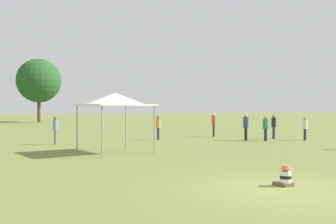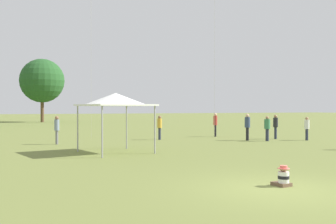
{
  "view_description": "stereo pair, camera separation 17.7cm",
  "coord_description": "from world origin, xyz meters",
  "px_view_note": "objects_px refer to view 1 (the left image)",
  "views": [
    {
      "loc": [
        -7.17,
        -8.38,
        2.2
      ],
      "look_at": [
        0.14,
        7.55,
        2.03
      ],
      "focal_mm": 42.0,
      "sensor_mm": 36.0,
      "label": 1
    },
    {
      "loc": [
        -7.01,
        -8.45,
        2.2
      ],
      "look_at": [
        0.14,
        7.55,
        2.03
      ],
      "focal_mm": 42.0,
      "sensor_mm": 36.0,
      "label": 2
    }
  ],
  "objects_px": {
    "seated_toddler": "(285,177)",
    "person_standing_4": "(266,126)",
    "person_standing_3": "(274,124)",
    "person_standing_5": "(305,126)",
    "person_standing_7": "(55,127)",
    "person_standing_6": "(158,125)",
    "distant_tree_0": "(39,81)",
    "person_standing_2": "(246,125)",
    "canopy_tent": "(115,100)",
    "person_standing_1": "(214,122)"
  },
  "relations": [
    {
      "from": "seated_toddler",
      "to": "person_standing_4",
      "type": "relative_size",
      "value": 0.36
    },
    {
      "from": "person_standing_3",
      "to": "person_standing_5",
      "type": "distance_m",
      "value": 2.17
    },
    {
      "from": "seated_toddler",
      "to": "person_standing_7",
      "type": "xyz_separation_m",
      "value": [
        -3.91,
        15.83,
        0.8
      ]
    },
    {
      "from": "person_standing_6",
      "to": "person_standing_7",
      "type": "distance_m",
      "value": 7.11
    },
    {
      "from": "person_standing_7",
      "to": "distant_tree_0",
      "type": "height_order",
      "value": "distant_tree_0"
    },
    {
      "from": "person_standing_3",
      "to": "person_standing_2",
      "type": "bearing_deg",
      "value": 159.25
    },
    {
      "from": "person_standing_5",
      "to": "canopy_tent",
      "type": "height_order",
      "value": "canopy_tent"
    },
    {
      "from": "person_standing_5",
      "to": "person_standing_6",
      "type": "relative_size",
      "value": 0.95
    },
    {
      "from": "person_standing_3",
      "to": "canopy_tent",
      "type": "distance_m",
      "value": 13.56
    },
    {
      "from": "seated_toddler",
      "to": "person_standing_3",
      "type": "relative_size",
      "value": 0.34
    },
    {
      "from": "person_standing_6",
      "to": "person_standing_7",
      "type": "xyz_separation_m",
      "value": [
        -7.08,
        -0.66,
        0.04
      ]
    },
    {
      "from": "person_standing_3",
      "to": "canopy_tent",
      "type": "height_order",
      "value": "canopy_tent"
    },
    {
      "from": "canopy_tent",
      "to": "distant_tree_0",
      "type": "bearing_deg",
      "value": 87.96
    },
    {
      "from": "person_standing_1",
      "to": "canopy_tent",
      "type": "distance_m",
      "value": 12.78
    },
    {
      "from": "person_standing_3",
      "to": "canopy_tent",
      "type": "relative_size",
      "value": 0.48
    },
    {
      "from": "person_standing_3",
      "to": "person_standing_4",
      "type": "bearing_deg",
      "value": -171.06
    },
    {
      "from": "distant_tree_0",
      "to": "person_standing_5",
      "type": "bearing_deg",
      "value": -74.33
    },
    {
      "from": "person_standing_2",
      "to": "person_standing_7",
      "type": "distance_m",
      "value": 12.53
    },
    {
      "from": "person_standing_6",
      "to": "distant_tree_0",
      "type": "height_order",
      "value": "distant_tree_0"
    },
    {
      "from": "person_standing_3",
      "to": "person_standing_6",
      "type": "distance_m",
      "value": 8.31
    },
    {
      "from": "person_standing_1",
      "to": "seated_toddler",
      "type": "bearing_deg",
      "value": 66.6
    },
    {
      "from": "distant_tree_0",
      "to": "person_standing_2",
      "type": "bearing_deg",
      "value": -78.57
    },
    {
      "from": "person_standing_1",
      "to": "person_standing_5",
      "type": "bearing_deg",
      "value": 126.84
    },
    {
      "from": "person_standing_4",
      "to": "distant_tree_0",
      "type": "bearing_deg",
      "value": 90.5
    },
    {
      "from": "person_standing_6",
      "to": "person_standing_5",
      "type": "bearing_deg",
      "value": -126.52
    },
    {
      "from": "person_standing_2",
      "to": "person_standing_3",
      "type": "height_order",
      "value": "person_standing_2"
    },
    {
      "from": "seated_toddler",
      "to": "canopy_tent",
      "type": "xyz_separation_m",
      "value": [
        -1.94,
        9.95,
        2.37
      ]
    },
    {
      "from": "person_standing_7",
      "to": "canopy_tent",
      "type": "xyz_separation_m",
      "value": [
        1.97,
        -5.89,
        1.57
      ]
    },
    {
      "from": "person_standing_2",
      "to": "person_standing_7",
      "type": "xyz_separation_m",
      "value": [
        -12.29,
        2.4,
        -0.03
      ]
    },
    {
      "from": "person_standing_6",
      "to": "distant_tree_0",
      "type": "bearing_deg",
      "value": -4.49
    },
    {
      "from": "person_standing_3",
      "to": "distant_tree_0",
      "type": "bearing_deg",
      "value": 78.39
    },
    {
      "from": "person_standing_3",
      "to": "distant_tree_0",
      "type": "height_order",
      "value": "distant_tree_0"
    },
    {
      "from": "person_standing_5",
      "to": "person_standing_7",
      "type": "height_order",
      "value": "person_standing_7"
    },
    {
      "from": "seated_toddler",
      "to": "person_standing_2",
      "type": "bearing_deg",
      "value": 51.92
    },
    {
      "from": "canopy_tent",
      "to": "person_standing_7",
      "type": "bearing_deg",
      "value": 108.48
    },
    {
      "from": "person_standing_4",
      "to": "person_standing_1",
      "type": "bearing_deg",
      "value": 89.97
    },
    {
      "from": "person_standing_1",
      "to": "person_standing_4",
      "type": "distance_m",
      "value": 5.08
    },
    {
      "from": "seated_toddler",
      "to": "person_standing_7",
      "type": "distance_m",
      "value": 16.33
    },
    {
      "from": "canopy_tent",
      "to": "person_standing_1",
      "type": "bearing_deg",
      "value": 36.39
    },
    {
      "from": "person_standing_5",
      "to": "distant_tree_0",
      "type": "height_order",
      "value": "distant_tree_0"
    },
    {
      "from": "person_standing_4",
      "to": "person_standing_5",
      "type": "relative_size",
      "value": 1.05
    },
    {
      "from": "person_standing_2",
      "to": "person_standing_5",
      "type": "xyz_separation_m",
      "value": [
        3.8,
        -1.55,
        -0.13
      ]
    },
    {
      "from": "person_standing_1",
      "to": "person_standing_2",
      "type": "distance_m",
      "value": 4.04
    },
    {
      "from": "seated_toddler",
      "to": "person_standing_2",
      "type": "height_order",
      "value": "person_standing_2"
    },
    {
      "from": "person_standing_6",
      "to": "person_standing_7",
      "type": "bearing_deg",
      "value": 85.84
    },
    {
      "from": "person_standing_5",
      "to": "person_standing_7",
      "type": "relative_size",
      "value": 0.93
    },
    {
      "from": "person_standing_2",
      "to": "distant_tree_0",
      "type": "distance_m",
      "value": 44.12
    },
    {
      "from": "person_standing_2",
      "to": "distant_tree_0",
      "type": "bearing_deg",
      "value": 68.36
    },
    {
      "from": "seated_toddler",
      "to": "person_standing_1",
      "type": "relative_size",
      "value": 0.33
    },
    {
      "from": "person_standing_2",
      "to": "person_standing_4",
      "type": "xyz_separation_m",
      "value": [
        0.94,
        -0.93,
        -0.1
      ]
    }
  ]
}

